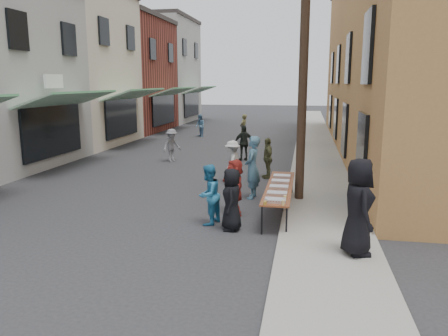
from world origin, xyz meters
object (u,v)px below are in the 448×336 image
(utility_pole_far, at_px, (306,71))
(catering_tray_sausage, at_px, (275,200))
(utility_pole_mid, at_px, (306,65))
(guest_front_c, at_px, (208,195))
(guest_front_a, at_px, (232,199))
(utility_pole_near, at_px, (304,48))
(serving_table, at_px, (279,187))
(server, at_px, (358,207))

(utility_pole_far, relative_size, catering_tray_sausage, 18.00)
(utility_pole_mid, xyz_separation_m, catering_tray_sausage, (-0.52, -14.91, -3.71))
(utility_pole_mid, distance_m, utility_pole_far, 12.00)
(utility_pole_far, height_order, catering_tray_sausage, utility_pole_far)
(utility_pole_far, height_order, guest_front_c, utility_pole_far)
(catering_tray_sausage, relative_size, guest_front_a, 0.33)
(utility_pole_far, xyz_separation_m, guest_front_a, (-1.58, -26.93, -3.74))
(utility_pole_far, bearing_deg, utility_pole_near, -90.00)
(serving_table, xyz_separation_m, guest_front_a, (-1.05, -1.67, 0.05))
(utility_pole_mid, xyz_separation_m, guest_front_a, (-1.58, -14.93, -3.74))
(serving_table, xyz_separation_m, guest_front_c, (-1.70, -1.36, 0.06))
(utility_pole_far, height_order, guest_front_a, utility_pole_far)
(utility_pole_far, distance_m, server, 28.44)
(guest_front_a, bearing_deg, serving_table, 138.83)
(catering_tray_sausage, bearing_deg, utility_pole_far, 88.89)
(utility_pole_far, xyz_separation_m, server, (1.22, -28.20, -3.41))
(server, bearing_deg, utility_pole_mid, -7.91)
(utility_pole_far, xyz_separation_m, catering_tray_sausage, (-0.52, -26.91, -3.71))
(utility_pole_far, xyz_separation_m, serving_table, (-0.52, -25.26, -3.79))
(utility_pole_near, xyz_separation_m, guest_front_c, (-2.22, -2.62, -3.73))
(catering_tray_sausage, height_order, guest_front_c, guest_front_c)
(utility_pole_mid, distance_m, guest_front_a, 15.48)
(utility_pole_near, xyz_separation_m, catering_tray_sausage, (-0.52, -2.91, -3.71))
(serving_table, bearing_deg, utility_pole_far, 88.81)
(guest_front_c, bearing_deg, utility_pole_far, -166.58)
(utility_pole_near, xyz_separation_m, guest_front_a, (-1.58, -2.93, -3.74))
(serving_table, relative_size, server, 2.02)
(utility_pole_near, xyz_separation_m, server, (1.22, -4.20, -3.41))
(utility_pole_mid, relative_size, catering_tray_sausage, 18.00)
(serving_table, distance_m, server, 3.44)
(guest_front_a, distance_m, guest_front_c, 0.72)
(utility_pole_near, distance_m, server, 5.55)
(utility_pole_near, height_order, guest_front_c, utility_pole_near)
(guest_front_a, bearing_deg, guest_front_c, -124.89)
(utility_pole_near, distance_m, guest_front_a, 5.00)
(utility_pole_mid, relative_size, server, 4.54)
(server, bearing_deg, utility_pole_near, 3.99)
(guest_front_a, xyz_separation_m, server, (2.80, -1.27, 0.33))
(serving_table, distance_m, guest_front_a, 1.98)
(utility_pole_far, relative_size, guest_front_c, 5.83)
(catering_tray_sausage, bearing_deg, server, -36.52)
(utility_pole_mid, xyz_separation_m, guest_front_c, (-2.22, -14.62, -3.73))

